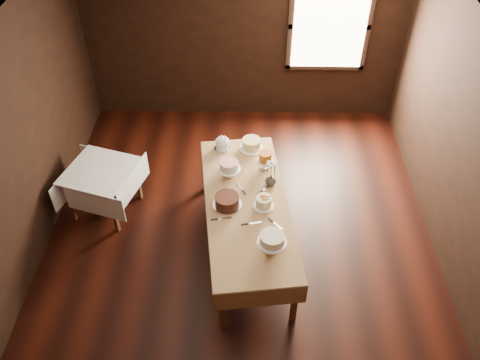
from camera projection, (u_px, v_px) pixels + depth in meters
name	position (u px, v px, depth m)	size (l,w,h in m)	color
floor	(240.00, 244.00, 6.36)	(5.00, 6.00, 0.01)	black
ceiling	(240.00, 45.00, 4.46)	(5.00, 6.00, 0.01)	beige
wall_back	(244.00, 37.00, 7.62)	(5.00, 0.02, 2.80)	black
wall_left	(15.00, 159.00, 5.45)	(0.02, 6.00, 2.80)	black
wall_right	(468.00, 165.00, 5.37)	(0.02, 6.00, 2.80)	black
window	(330.00, 27.00, 7.42)	(1.10, 0.05, 1.30)	#FFEABF
display_table	(246.00, 206.00, 5.87)	(1.27, 2.57, 0.77)	#442717
side_table	(100.00, 175.00, 6.42)	(1.05, 1.05, 0.70)	#442717
cake_meringue	(222.00, 145.00, 6.55)	(0.21, 0.21, 0.14)	silver
cake_speckled	(251.00, 144.00, 6.55)	(0.31, 0.31, 0.15)	white
cake_lattice	(229.00, 169.00, 6.13)	(0.30, 0.30, 0.22)	white
cake_caramel	(265.00, 161.00, 6.24)	(0.22, 0.22, 0.25)	white
cake_chocolate	(227.00, 201.00, 5.77)	(0.40, 0.40, 0.13)	silver
cake_flowers	(264.00, 202.00, 5.75)	(0.25, 0.25, 0.14)	white
cake_cream	(272.00, 243.00, 5.25)	(0.36, 0.36, 0.23)	white
cake_server_a	(255.00, 223.00, 5.60)	(0.24, 0.03, 0.01)	silver
cake_server_b	(278.00, 226.00, 5.56)	(0.24, 0.03, 0.01)	silver
cake_server_c	(239.00, 186.00, 6.04)	(0.24, 0.03, 0.01)	silver
cake_server_d	(267.00, 187.00, 6.03)	(0.24, 0.03, 0.01)	silver
cake_server_e	(225.00, 218.00, 5.65)	(0.24, 0.03, 0.01)	silver
flower_vase	(271.00, 180.00, 6.03)	(0.14, 0.14, 0.14)	#2D2823
flower_bouquet	(271.00, 168.00, 5.90)	(0.14, 0.14, 0.20)	white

